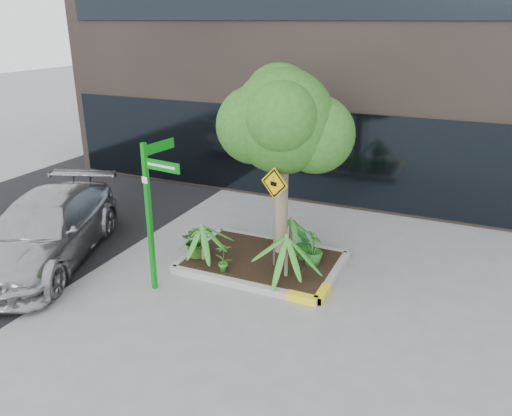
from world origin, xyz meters
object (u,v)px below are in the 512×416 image
at_px(street_sign_post, 152,202).
at_px(cattle_sign, 274,200).
at_px(parked_car, 45,230).
at_px(tree, 283,122).

xyz_separation_m(street_sign_post, cattle_sign, (1.83, 1.57, -0.22)).
relative_size(parked_car, street_sign_post, 1.66).
height_order(street_sign_post, cattle_sign, street_sign_post).
relative_size(tree, parked_car, 0.85).
distance_m(parked_car, street_sign_post, 3.16).
height_order(tree, cattle_sign, tree).
xyz_separation_m(parked_car, street_sign_post, (2.95, -0.05, 1.12)).
height_order(parked_car, cattle_sign, cattle_sign).
distance_m(tree, parked_car, 5.69).
relative_size(tree, cattle_sign, 1.95).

